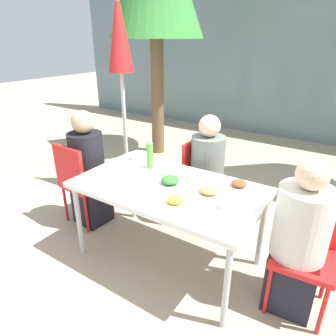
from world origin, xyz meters
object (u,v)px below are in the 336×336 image
at_px(closed_umbrella, 120,53).
at_px(drinking_cup, 224,202).
at_px(person_far, 207,176).
at_px(salad_bowl, 139,156).
at_px(chair_far, 202,176).
at_px(bottle, 150,155).
at_px(chair_left, 79,179).
at_px(chair_right, 307,242).
at_px(person_left, 89,172).
at_px(person_right, 298,243).

xyz_separation_m(closed_umbrella, drinking_cup, (1.63, -0.87, -0.88)).
xyz_separation_m(person_far, salad_bowl, (-0.56, -0.35, 0.20)).
relative_size(chair_far, drinking_cup, 10.34).
bearing_deg(person_far, bottle, -34.64).
bearing_deg(chair_far, chair_left, -52.01).
bearing_deg(bottle, closed_umbrella, 143.30).
xyz_separation_m(chair_far, closed_umbrella, (-1.06, 0.07, 1.13)).
bearing_deg(chair_right, person_left, -1.78).
height_order(person_left, salad_bowl, person_left).
bearing_deg(bottle, person_right, -5.64).
relative_size(closed_umbrella, salad_bowl, 14.17).
relative_size(chair_far, closed_umbrella, 0.38).
distance_m(chair_right, chair_far, 1.23).
relative_size(person_far, bottle, 4.69).
relative_size(chair_right, person_far, 0.75).
bearing_deg(chair_far, salad_bowl, -48.83).
bearing_deg(drinking_cup, chair_far, 125.50).
bearing_deg(chair_right, bottle, -6.20).
distance_m(person_far, salad_bowl, 0.69).
height_order(person_right, chair_far, person_right).
relative_size(person_left, person_right, 1.04).
bearing_deg(chair_left, bottle, 20.30).
bearing_deg(chair_right, salad_bowl, -10.22).
relative_size(person_left, person_far, 1.03).
relative_size(chair_left, person_left, 0.73).
distance_m(chair_left, closed_umbrella, 1.39).
relative_size(chair_left, salad_bowl, 5.43).
relative_size(chair_right, person_right, 0.76).
xyz_separation_m(person_right, chair_far, (-1.05, 0.65, -0.02)).
relative_size(closed_umbrella, bottle, 9.20).
height_order(person_right, closed_umbrella, closed_umbrella).
height_order(closed_umbrella, salad_bowl, closed_umbrella).
xyz_separation_m(person_left, chair_right, (2.02, 0.09, -0.05)).
bearing_deg(drinking_cup, person_right, 16.57).
distance_m(person_left, salad_bowl, 0.54).
xyz_separation_m(person_left, closed_umbrella, (-0.13, 0.73, 1.08)).
xyz_separation_m(bottle, salad_bowl, (-0.22, 0.12, -0.09)).
height_order(person_far, drinking_cup, person_far).
bearing_deg(chair_left, drinking_cup, 1.67).
bearing_deg(drinking_cup, chair_left, 177.63).
distance_m(person_far, closed_umbrella, 1.58).
xyz_separation_m(chair_left, salad_bowl, (0.50, 0.33, 0.24)).
xyz_separation_m(closed_umbrella, bottle, (0.80, -0.60, -0.80)).
relative_size(chair_left, closed_umbrella, 0.38).
distance_m(person_left, person_right, 1.98).
relative_size(chair_left, chair_far, 1.00).
height_order(chair_far, closed_umbrella, closed_umbrella).
bearing_deg(person_far, closed_umbrella, -95.02).
distance_m(person_left, chair_right, 2.02).
bearing_deg(closed_umbrella, chair_far, -4.03).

